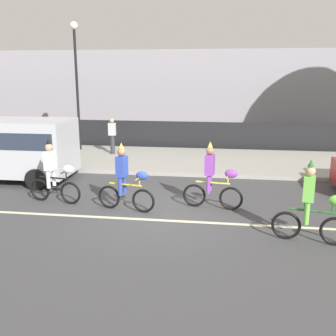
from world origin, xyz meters
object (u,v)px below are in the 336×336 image
parade_cyclist_purple (213,180)px  parade_cyclist_lime (313,207)px  street_lamp_post (76,68)px  parked_van_silver (4,145)px  pedestrian_onlooker (112,135)px  parade_cyclist_cobalt (126,181)px  parade_cyclist_zebra (54,175)px

parade_cyclist_purple → parade_cyclist_lime: size_ratio=1.00×
parade_cyclist_purple → street_lamp_post: (-6.60, 7.24, 3.15)m
parade_cyclist_lime → parked_van_silver: (-9.71, 4.06, 0.44)m
parade_cyclist_purple → street_lamp_post: 10.29m
parade_cyclist_purple → street_lamp_post: street_lamp_post is taller
parade_cyclist_lime → pedestrian_onlooker: 10.99m
parade_cyclist_purple → parked_van_silver: parked_van_silver is taller
parade_cyclist_cobalt → parked_van_silver: parked_van_silver is taller
street_lamp_post → parade_cyclist_cobalt: bearing=-61.5°
street_lamp_post → pedestrian_onlooker: 3.59m
parade_cyclist_cobalt → parked_van_silver: size_ratio=0.38×
parade_cyclist_zebra → parade_cyclist_purple: same height
parked_van_silver → street_lamp_post: (0.85, 5.19, 2.71)m
parade_cyclist_zebra → parade_cyclist_cobalt: same height
parade_cyclist_cobalt → street_lamp_post: street_lamp_post is taller
parade_cyclist_purple → parade_cyclist_cobalt: bearing=-167.6°
parade_cyclist_zebra → pedestrian_onlooker: bearing=91.0°
parked_van_silver → street_lamp_post: 5.92m
parade_cyclist_zebra → parade_cyclist_lime: 7.16m
parade_cyclist_cobalt → parade_cyclist_lime: bearing=-17.8°
parade_cyclist_zebra → street_lamp_post: 8.24m
pedestrian_onlooker → parade_cyclist_zebra: bearing=-89.0°
parade_cyclist_cobalt → street_lamp_post: bearing=118.5°
parade_cyclist_cobalt → pedestrian_onlooker: 7.36m
parade_cyclist_lime → street_lamp_post: (-8.86, 9.26, 3.15)m
parade_cyclist_lime → parked_van_silver: bearing=157.3°
parade_cyclist_zebra → parade_cyclist_purple: (4.64, 0.12, 0.00)m
parade_cyclist_lime → street_lamp_post: size_ratio=0.33×
parade_cyclist_zebra → pedestrian_onlooker: parade_cyclist_zebra is taller
parade_cyclist_zebra → parade_cyclist_lime: bearing=-15.3°
parade_cyclist_zebra → parade_cyclist_purple: 4.65m
parade_cyclist_lime → street_lamp_post: 13.20m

